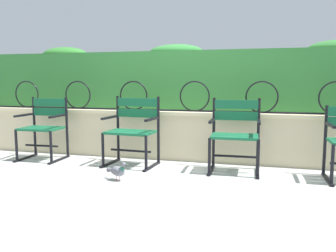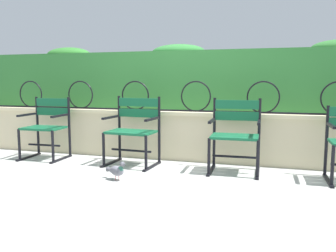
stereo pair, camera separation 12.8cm
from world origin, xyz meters
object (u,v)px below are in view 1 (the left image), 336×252
(park_chair_centre_left, at_px, (133,129))
(pigeon_near_chairs, at_px, (118,171))
(park_chair_leftmost, at_px, (44,126))
(park_chair_centre_right, at_px, (235,133))

(park_chair_centre_left, relative_size, pigeon_near_chairs, 3.19)
(park_chair_leftmost, xyz_separation_m, park_chair_centre_left, (1.33, -0.00, 0.01))
(park_chair_centre_left, bearing_deg, pigeon_near_chairs, -81.54)
(park_chair_leftmost, distance_m, park_chair_centre_right, 2.65)
(park_chair_leftmost, xyz_separation_m, pigeon_near_chairs, (1.45, -0.77, -0.35))
(park_chair_centre_right, bearing_deg, park_chair_leftmost, -179.86)
(park_chair_centre_left, relative_size, park_chair_centre_right, 1.01)
(park_chair_centre_left, bearing_deg, park_chair_leftmost, 179.85)
(park_chair_centre_right, xyz_separation_m, pigeon_near_chairs, (-1.20, -0.78, -0.36))
(park_chair_leftmost, distance_m, pigeon_near_chairs, 1.68)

